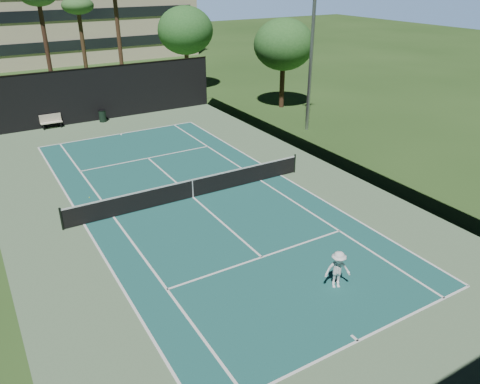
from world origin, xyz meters
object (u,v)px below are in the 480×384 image
object	(u,v)px
park_bench	(51,121)
trash_bin	(102,116)
tennis_ball_c	(163,188)
tennis_ball_d	(89,198)
player	(338,270)
tennis_ball_b	(189,188)
tennis_net	(193,188)

from	to	relation	value
park_bench	trash_bin	xyz separation A→B (m)	(3.67, -0.35, -0.07)
tennis_ball_c	tennis_ball_d	distance (m)	3.72
player	trash_bin	xyz separation A→B (m)	(-1.49, 24.83, -0.26)
tennis_ball_d	trash_bin	distance (m)	13.52
player	park_bench	distance (m)	25.71
tennis_ball_d	trash_bin	size ratio (longest dim) A/B	0.07
tennis_ball_b	trash_bin	size ratio (longest dim) A/B	0.08
player	trash_bin	bearing A→B (deg)	116.83
player	tennis_ball_c	xyz separation A→B (m)	(-2.24, 11.15, -0.71)
player	tennis_ball_d	bearing A→B (deg)	139.31
tennis_ball_b	park_bench	xyz separation A→B (m)	(-4.15, 14.67, 0.51)
tennis_ball_b	tennis_ball_c	xyz separation A→B (m)	(-1.23, 0.63, -0.00)
tennis_net	tennis_ball_d	world-z (taller)	tennis_net
tennis_net	tennis_ball_d	xyz separation A→B (m)	(-4.56, 2.65, -0.53)
tennis_ball_b	park_bench	world-z (taller)	park_bench
player	tennis_ball_d	distance (m)	13.40
tennis_ball_b	tennis_ball_d	distance (m)	5.08
tennis_ball_d	tennis_ball_b	bearing A→B (deg)	-17.48
tennis_ball_c	park_bench	distance (m)	14.35
tennis_net	tennis_ball_d	size ratio (longest dim) A/B	202.06
player	trash_bin	size ratio (longest dim) A/B	1.57
park_bench	tennis_ball_c	bearing A→B (deg)	-78.26
tennis_ball_b	tennis_ball_d	xyz separation A→B (m)	(-4.85, 1.53, -0.01)
tennis_ball_b	tennis_ball_d	bearing A→B (deg)	162.52
player	park_bench	world-z (taller)	player
player	tennis_ball_c	world-z (taller)	player
tennis_net	tennis_ball_c	xyz separation A→B (m)	(-0.95, 1.75, -0.52)
tennis_ball_c	tennis_ball_d	world-z (taller)	tennis_ball_c
tennis_ball_d	tennis_ball_c	bearing A→B (deg)	-13.89
tennis_ball_b	trash_bin	xyz separation A→B (m)	(-0.49, 14.32, 0.44)
tennis_net	tennis_ball_b	size ratio (longest dim) A/B	166.91
tennis_ball_c	trash_bin	size ratio (longest dim) A/B	0.08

